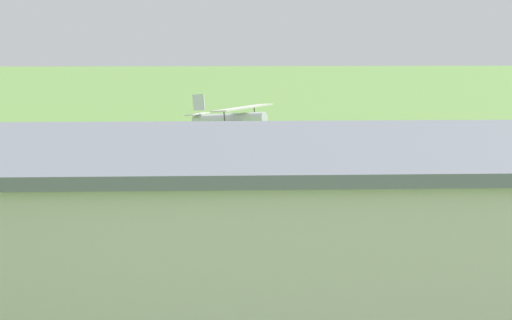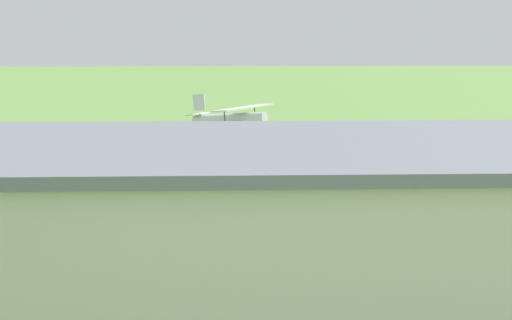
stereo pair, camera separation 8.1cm
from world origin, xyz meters
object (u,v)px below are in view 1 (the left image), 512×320
Objects in this scene: biplane at (232,118)px; person_near_hangar_door at (49,238)px; person_walking_on_apron at (114,232)px; hangar at (363,259)px.

person_near_hangar_door is at bearing 70.09° from biplane.
person_walking_on_apron is 0.93× the size of person_near_hangar_door.
biplane is 25.45m from person_walking_on_apron.
person_walking_on_apron is (6.37, 24.43, -3.24)m from biplane.
person_near_hangar_door is at bearing 24.78° from person_walking_on_apron.
person_near_hangar_door reaches higher than person_walking_on_apron.
hangar is 4.57× the size of biplane.
hangar is 19.04m from person_walking_on_apron.
person_walking_on_apron is at bearing -58.61° from hangar.
person_near_hangar_door is at bearing -48.96° from hangar.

